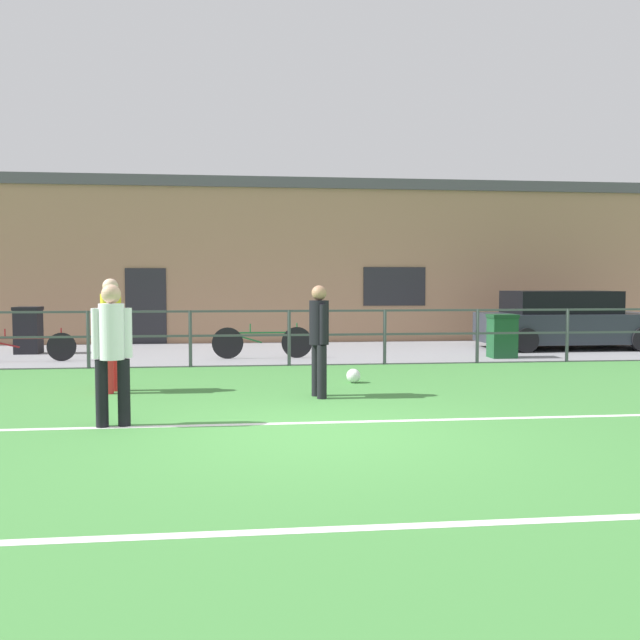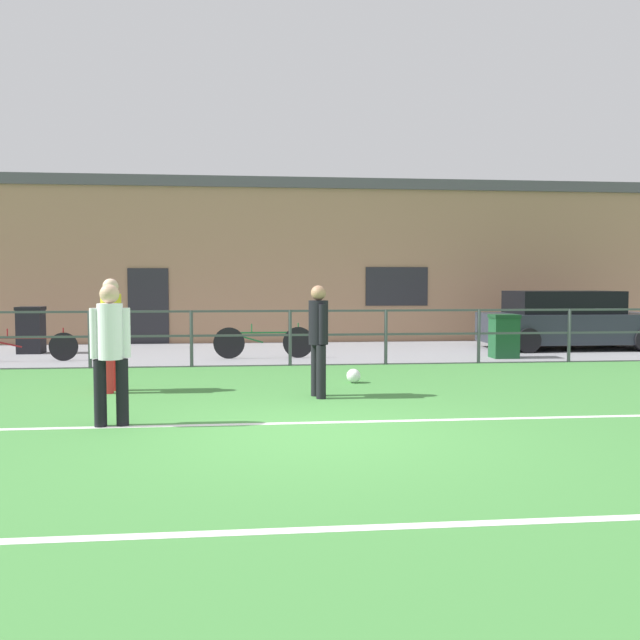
# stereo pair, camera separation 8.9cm
# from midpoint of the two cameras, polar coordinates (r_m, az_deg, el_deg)

# --- Properties ---
(ground) EXTENTS (60.00, 44.00, 0.04)m
(ground) POSITION_cam_midpoint_polar(r_m,az_deg,el_deg) (7.58, -0.23, -9.93)
(ground) COLOR #42843D
(field_line_touchline) EXTENTS (36.00, 0.11, 0.00)m
(field_line_touchline) POSITION_cam_midpoint_polar(r_m,az_deg,el_deg) (8.06, -0.60, -8.96)
(field_line_touchline) COLOR white
(field_line_touchline) RESTS_ON ground
(field_line_hash) EXTENTS (36.00, 0.11, 0.00)m
(field_line_hash) POSITION_cam_midpoint_polar(r_m,az_deg,el_deg) (4.79, 3.62, -17.67)
(field_line_hash) COLOR white
(field_line_hash) RESTS_ON ground
(pavement_strip) EXTENTS (48.00, 5.00, 0.02)m
(pavement_strip) POSITION_cam_midpoint_polar(r_m,az_deg,el_deg) (15.94, -3.43, -2.82)
(pavement_strip) COLOR gray
(pavement_strip) RESTS_ON ground
(perimeter_fence) EXTENTS (36.07, 0.07, 1.15)m
(perimeter_fence) POSITION_cam_midpoint_polar(r_m,az_deg,el_deg) (13.39, -2.91, -0.83)
(perimeter_fence) COLOR #474C51
(perimeter_fence) RESTS_ON ground
(clubhouse_facade) EXTENTS (28.00, 2.56, 4.65)m
(clubhouse_facade) POSITION_cam_midpoint_polar(r_m,az_deg,el_deg) (19.56, -3.98, 5.12)
(clubhouse_facade) COLOR #A37A5B
(clubhouse_facade) RESTS_ON ground
(player_goalkeeper) EXTENTS (0.29, 0.45, 1.67)m
(player_goalkeeper) POSITION_cam_midpoint_polar(r_m,az_deg,el_deg) (9.68, -0.35, -1.23)
(player_goalkeeper) COLOR black
(player_goalkeeper) RESTS_ON ground
(player_striker) EXTENTS (0.46, 0.30, 1.69)m
(player_striker) POSITION_cam_midpoint_polar(r_m,az_deg,el_deg) (8.11, -18.02, -2.19)
(player_striker) COLOR black
(player_striker) RESTS_ON ground
(player_winger) EXTENTS (0.31, 0.48, 1.77)m
(player_winger) POSITION_cam_midpoint_polar(r_m,az_deg,el_deg) (10.64, -18.02, -0.66)
(player_winger) COLOR red
(player_winger) RESTS_ON ground
(soccer_ball_match) EXTENTS (0.24, 0.24, 0.24)m
(soccer_ball_match) POSITION_cam_midpoint_polar(r_m,az_deg,el_deg) (11.18, 2.71, -4.89)
(soccer_ball_match) COLOR white
(soccer_ball_match) RESTS_ON ground
(parked_car_red) EXTENTS (4.39, 1.90, 1.47)m
(parked_car_red) POSITION_cam_midpoint_polar(r_m,az_deg,el_deg) (17.77, 20.54, -0.08)
(parked_car_red) COLOR #282D38
(parked_car_red) RESTS_ON pavement_strip
(bicycle_parked_1) EXTENTS (2.24, 0.04, 0.78)m
(bicycle_parked_1) POSITION_cam_midpoint_polar(r_m,az_deg,el_deg) (14.60, -5.24, -1.94)
(bicycle_parked_1) COLOR black
(bicycle_parked_1) RESTS_ON pavement_strip
(bicycle_parked_2) EXTENTS (2.33, 0.04, 0.72)m
(bicycle_parked_2) POSITION_cam_midpoint_polar(r_m,az_deg,el_deg) (15.35, -24.93, -2.12)
(bicycle_parked_2) COLOR black
(bicycle_parked_2) RESTS_ON pavement_strip
(trash_bin_0) EXTENTS (0.59, 0.50, 0.98)m
(trash_bin_0) POSITION_cam_midpoint_polar(r_m,az_deg,el_deg) (15.19, 15.48, -1.34)
(trash_bin_0) COLOR #194C28
(trash_bin_0) RESTS_ON pavement_strip
(trash_bin_1) EXTENTS (0.59, 0.50, 1.11)m
(trash_bin_1) POSITION_cam_midpoint_polar(r_m,az_deg,el_deg) (16.97, -24.28, -0.80)
(trash_bin_1) COLOR black
(trash_bin_1) RESTS_ON pavement_strip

